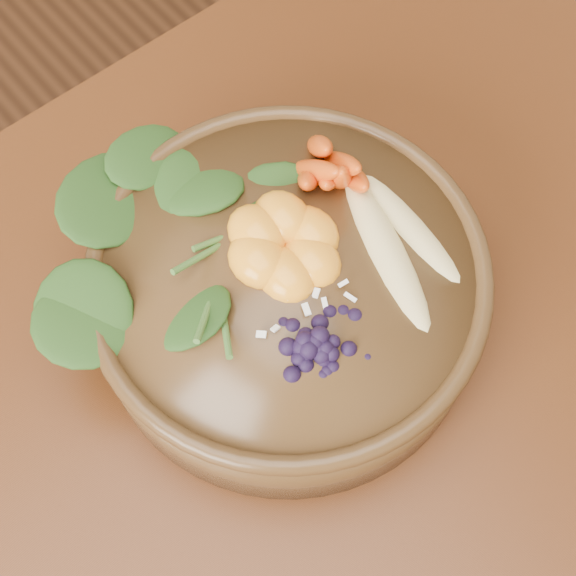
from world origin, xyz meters
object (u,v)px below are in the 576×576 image
blueberry_pile (317,333)px  kale_heap (204,198)px  stoneware_bowl (288,294)px  mandarin_cluster (284,236)px  carrot_cluster (329,133)px  banana_halves (400,228)px

blueberry_pile → kale_heap: bearing=87.3°
stoneware_bowl → mandarin_cluster: bearing=59.2°
carrot_cluster → blueberry_pile: carrot_cluster is taller
stoneware_bowl → carrot_cluster: size_ratio=3.62×
kale_heap → mandarin_cluster: bearing=-66.2°
carrot_cluster → banana_halves: (-0.00, -0.08, -0.03)m
kale_heap → carrot_cluster: (0.10, -0.02, 0.02)m
carrot_cluster → mandarin_cluster: bearing=-129.8°
kale_heap → stoneware_bowl: bearing=-77.6°
carrot_cluster → blueberry_pile: size_ratio=0.60×
carrot_cluster → banana_halves: carrot_cluster is taller
carrot_cluster → blueberry_pile: (-0.11, -0.11, -0.02)m
stoneware_bowl → kale_heap: (-0.02, 0.08, 0.06)m
stoneware_bowl → blueberry_pile: blueberry_pile is taller
carrot_cluster → mandarin_cluster: size_ratio=0.87×
carrot_cluster → banana_halves: size_ratio=0.52×
kale_heap → banana_halves: 0.15m
mandarin_cluster → blueberry_pile: size_ratio=0.69×
mandarin_cluster → carrot_cluster: bearing=25.7°
kale_heap → carrot_cluster: 0.10m
mandarin_cluster → banana_halves: bearing=-34.2°
kale_heap → banana_halves: (0.10, -0.11, -0.01)m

